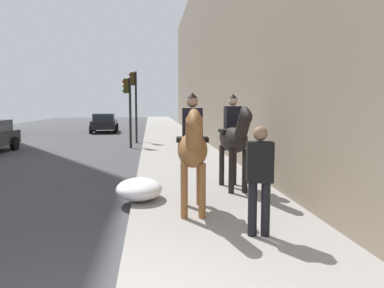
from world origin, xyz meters
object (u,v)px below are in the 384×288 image
at_px(traffic_light_far_curb, 134,95).
at_px(traffic_light_near_curb, 128,101).
at_px(mounted_horse_far, 234,137).
at_px(pedestrian_greeting, 260,174).
at_px(mounted_horse_near, 193,147).
at_px(car_near_lane, 104,123).

bearing_deg(traffic_light_far_curb, traffic_light_near_curb, 175.00).
distance_m(mounted_horse_far, traffic_light_near_curb, 10.64).
distance_m(pedestrian_greeting, traffic_light_near_curb, 13.73).
height_order(mounted_horse_near, traffic_light_near_curb, traffic_light_near_curb).
bearing_deg(traffic_light_near_curb, pedestrian_greeting, -168.57).
xyz_separation_m(pedestrian_greeting, traffic_light_near_curb, (13.40, 2.71, 1.22)).
bearing_deg(mounted_horse_near, traffic_light_far_curb, -169.06).
xyz_separation_m(mounted_horse_near, car_near_lane, (22.81, 4.26, -0.61)).
xyz_separation_m(car_near_lane, traffic_light_near_curb, (-10.82, -2.43, 1.57)).
bearing_deg(car_near_lane, traffic_light_near_curb, -169.84).
xyz_separation_m(mounted_horse_far, traffic_light_near_curb, (10.16, 3.03, 0.94)).
xyz_separation_m(pedestrian_greeting, car_near_lane, (24.22, 5.14, -0.35)).
distance_m(traffic_light_near_curb, traffic_light_far_curb, 2.39).
xyz_separation_m(mounted_horse_near, mounted_horse_far, (1.84, -1.19, 0.02)).
height_order(mounted_horse_near, mounted_horse_far, mounted_horse_far).
height_order(mounted_horse_far, car_near_lane, mounted_horse_far).
relative_size(mounted_horse_near, pedestrian_greeting, 1.32).
bearing_deg(traffic_light_near_curb, mounted_horse_far, -163.42).
bearing_deg(traffic_light_far_curb, mounted_horse_near, -173.52).
bearing_deg(mounted_horse_far, mounted_horse_near, -36.45).
xyz_separation_m(mounted_horse_near, traffic_light_near_curb, (11.99, 1.84, 0.96)).
relative_size(mounted_horse_far, traffic_light_near_curb, 0.66).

